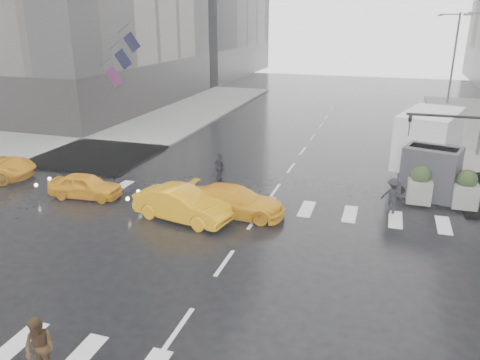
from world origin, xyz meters
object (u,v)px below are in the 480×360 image
(taxi_mid, at_px, (182,204))
(traffic_signal_pole, at_px, (474,144))
(pedestrian_brown, at_px, (40,349))
(box_truck, at_px, (429,147))
(taxi_front, at_px, (85,186))

(taxi_mid, bearing_deg, traffic_signal_pole, -56.97)
(pedestrian_brown, relative_size, taxi_mid, 0.38)
(traffic_signal_pole, distance_m, box_truck, 4.27)
(taxi_front, bearing_deg, pedestrian_brown, -155.31)
(pedestrian_brown, xyz_separation_m, box_truck, (9.93, 18.60, 1.14))
(pedestrian_brown, height_order, taxi_mid, pedestrian_brown)
(taxi_mid, xyz_separation_m, box_truck, (10.56, 8.68, 1.24))
(pedestrian_brown, height_order, taxi_front, pedestrian_brown)
(taxi_front, height_order, box_truck, box_truck)
(traffic_signal_pole, bearing_deg, box_truck, 111.64)
(traffic_signal_pole, height_order, pedestrian_brown, traffic_signal_pole)
(traffic_signal_pole, bearing_deg, taxi_front, -167.82)
(pedestrian_brown, distance_m, box_truck, 21.12)
(taxi_front, relative_size, taxi_mid, 0.81)
(pedestrian_brown, distance_m, taxi_front, 12.68)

